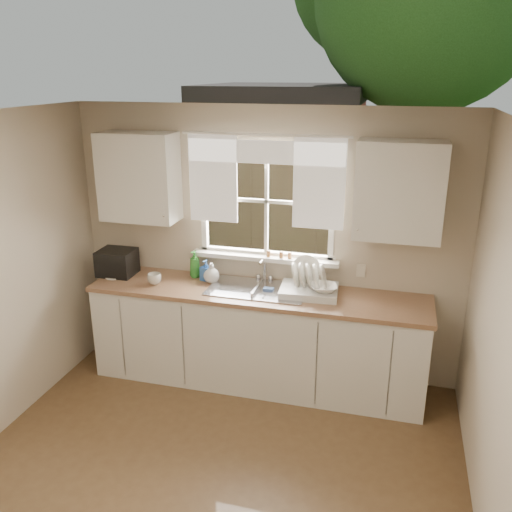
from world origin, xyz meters
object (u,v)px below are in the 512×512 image
(soap_bottle_a, at_px, (195,264))
(cup, at_px, (154,279))
(black_appliance, at_px, (117,262))
(dish_rack, at_px, (309,287))

(soap_bottle_a, height_order, cup, soap_bottle_a)
(black_appliance, bearing_deg, dish_rack, -1.37)
(dish_rack, xyz_separation_m, cup, (-1.41, -0.13, -0.02))
(dish_rack, distance_m, black_appliance, 1.86)
(dish_rack, relative_size, cup, 4.11)
(cup, height_order, black_appliance, black_appliance)
(soap_bottle_a, distance_m, cup, 0.41)
(soap_bottle_a, height_order, black_appliance, soap_bottle_a)
(soap_bottle_a, distance_m, black_appliance, 0.75)
(black_appliance, bearing_deg, cup, -18.42)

